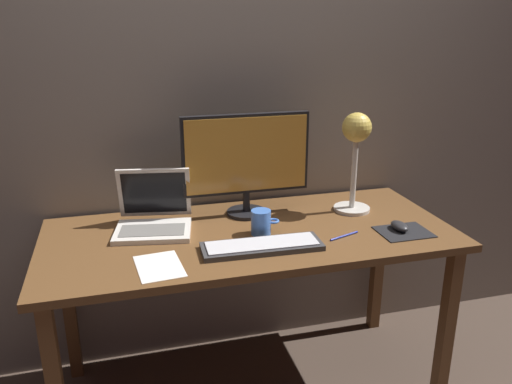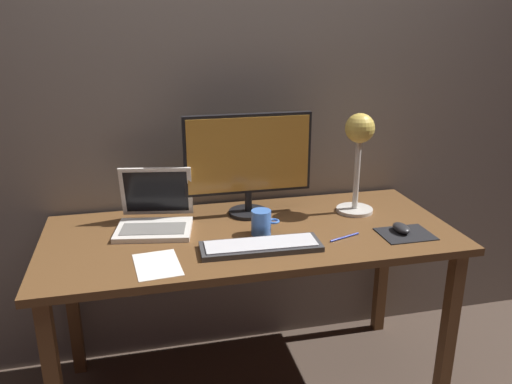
{
  "view_description": "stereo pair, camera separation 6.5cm",
  "coord_description": "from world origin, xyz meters",
  "views": [
    {
      "loc": [
        -0.47,
        -1.81,
        1.54
      ],
      "look_at": [
        0.01,
        -0.05,
        0.92
      ],
      "focal_mm": 36.09,
      "sensor_mm": 36.0,
      "label": 1
    },
    {
      "loc": [
        -0.41,
        -1.82,
        1.54
      ],
      "look_at": [
        0.01,
        -0.05,
        0.92
      ],
      "focal_mm": 36.09,
      "sensor_mm": 36.0,
      "label": 2
    }
  ],
  "objects": [
    {
      "name": "paper_sheet_near_mouse",
      "position": [
        -0.37,
        -0.21,
        0.74
      ],
      "size": [
        0.17,
        0.22,
        0.0
      ],
      "primitive_type": "cube",
      "rotation": [
        0.0,
        0.0,
        0.09
      ],
      "color": "white",
      "rests_on": "desk"
    },
    {
      "name": "keyboard_main",
      "position": [
        -0.0,
        -0.17,
        0.75
      ],
      "size": [
        0.44,
        0.16,
        0.03
      ],
      "color": "#38383A",
      "rests_on": "desk"
    },
    {
      "name": "desk_lamp",
      "position": [
        0.49,
        0.11,
        1.04
      ],
      "size": [
        0.16,
        0.16,
        0.43
      ],
      "color": "beige",
      "rests_on": "desk"
    },
    {
      "name": "coffee_mug",
      "position": [
        0.04,
        -0.03,
        0.79
      ],
      "size": [
        0.11,
        0.08,
        0.1
      ],
      "color": "#3F72CC",
      "rests_on": "desk"
    },
    {
      "name": "monitor",
      "position": [
        0.03,
        0.19,
        0.99
      ],
      "size": [
        0.53,
        0.17,
        0.43
      ],
      "color": "black",
      "rests_on": "desk"
    },
    {
      "name": "laptop",
      "position": [
        -0.36,
        0.14,
        0.8
      ],
      "size": [
        0.33,
        0.31,
        0.23
      ],
      "color": "silver",
      "rests_on": "desk"
    },
    {
      "name": "back_wall",
      "position": [
        0.0,
        0.4,
        1.3
      ],
      "size": [
        4.8,
        0.06,
        2.6
      ],
      "primitive_type": "cube",
      "color": "gray",
      "rests_on": "ground"
    },
    {
      "name": "pen",
      "position": [
        0.34,
        -0.15,
        0.74
      ],
      "size": [
        0.13,
        0.05,
        0.01
      ],
      "primitive_type": "cylinder",
      "rotation": [
        0.0,
        1.57,
        0.34
      ],
      "color": "#2633A5",
      "rests_on": "desk"
    },
    {
      "name": "mouse",
      "position": [
        0.57,
        -0.15,
        0.76
      ],
      "size": [
        0.06,
        0.1,
        0.03
      ],
      "primitive_type": "ellipsoid",
      "color": "#28282B",
      "rests_on": "mousepad"
    },
    {
      "name": "mousepad",
      "position": [
        0.58,
        -0.17,
        0.74
      ],
      "size": [
        0.2,
        0.16,
        0.0
      ],
      "primitive_type": "cube",
      "color": "black",
      "rests_on": "desk"
    },
    {
      "name": "desk",
      "position": [
        0.0,
        0.0,
        0.66
      ],
      "size": [
        1.6,
        0.7,
        0.74
      ],
      "color": "brown",
      "rests_on": "ground"
    }
  ]
}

